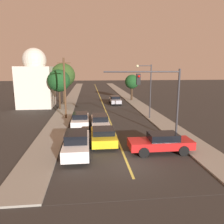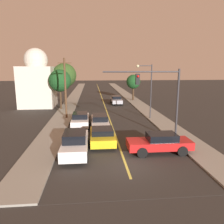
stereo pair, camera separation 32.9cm
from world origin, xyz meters
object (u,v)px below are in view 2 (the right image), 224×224
car_crossing_right (160,142)px  utility_pole_left (65,87)px  car_far_oncoming (116,100)px  tree_left_far (64,75)px  domed_building_left (37,81)px  car_outer_lane_second (80,119)px  streetlamp_right (147,84)px  traffic_signal_mast (160,91)px  tree_left_near (60,81)px  tree_right_near (133,82)px  car_near_lane_front (102,135)px  car_outer_lane_front (75,143)px  car_near_lane_second (100,121)px

car_crossing_right → utility_pole_left: (-8.25, 12.08, 3.17)m
car_far_oncoming → tree_left_far: (-8.84, -0.25, 4.32)m
car_far_oncoming → tree_left_far: bearing=1.6°
car_far_oncoming → domed_building_left: size_ratio=0.50×
car_far_oncoming → utility_pole_left: (-7.53, -10.80, 3.21)m
car_outer_lane_second → streetlamp_right: streetlamp_right is taller
car_crossing_right → streetlamp_right: 11.78m
traffic_signal_mast → tree_left_far: bearing=117.3°
tree_left_near → tree_right_near: size_ratio=1.22×
car_near_lane_front → streetlamp_right: bearing=55.5°
car_outer_lane_front → tree_left_far: tree_left_far is taller
car_outer_lane_front → car_near_lane_front: bearing=44.2°
utility_pole_left → domed_building_left: domed_building_left is taller
tree_left_near → tree_right_near: bearing=33.1°
car_outer_lane_second → car_crossing_right: 10.37m
car_outer_lane_second → streetlamp_right: (8.08, 2.83, 3.61)m
car_near_lane_front → traffic_signal_mast: bearing=4.3°
car_outer_lane_front → tree_right_near: size_ratio=1.03×
car_near_lane_second → streetlamp_right: bearing=30.4°
car_outer_lane_second → car_crossing_right: size_ratio=0.99×
tree_left_far → tree_right_near: (12.59, 4.00, -1.42)m
traffic_signal_mast → tree_left_far: size_ratio=0.93×
streetlamp_right → utility_pole_left: (-10.02, 1.02, -0.44)m
car_far_oncoming → tree_right_near: size_ratio=0.95×
car_near_lane_front → tree_right_near: 25.50m
car_far_oncoming → car_near_lane_front: bearing=80.4°
car_crossing_right → domed_building_left: size_ratio=0.51×
car_near_lane_second → car_far_oncoming: (3.49, 15.32, 0.03)m
domed_building_left → streetlamp_right: bearing=-33.8°
car_near_lane_second → traffic_signal_mast: (4.91, -4.83, 3.66)m
traffic_signal_mast → car_far_oncoming: bearing=94.0°
car_crossing_right → car_outer_lane_front: bearing=87.0°
tree_right_near → traffic_signal_mast: bearing=-95.6°
traffic_signal_mast → streetlamp_right: size_ratio=0.99×
car_crossing_right → tree_left_near: bearing=28.0°
utility_pole_left → car_outer_lane_front: bearing=-80.6°
car_far_oncoming → tree_left_near: tree_left_near is taller
traffic_signal_mast → streetlamp_right: (1.07, 8.33, 0.02)m
car_far_oncoming → domed_building_left: domed_building_left is taller
car_outer_lane_second → utility_pole_left: size_ratio=0.64×
streetlamp_right → utility_pole_left: size_ratio=0.89×
car_near_lane_front → car_far_oncoming: bearing=80.4°
car_outer_lane_second → utility_pole_left: 5.35m
car_outer_lane_second → tree_left_far: (-3.25, 14.41, 4.28)m
car_far_oncoming → traffic_signal_mast: (1.42, -20.15, 3.63)m
car_crossing_right → tree_left_near: (-9.74, 18.32, 3.63)m
utility_pole_left → tree_right_near: 18.42m
car_outer_lane_front → streetlamp_right: 13.90m
car_near_lane_second → traffic_signal_mast: traffic_signal_mast is taller
car_outer_lane_second → traffic_signal_mast: size_ratio=0.73×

